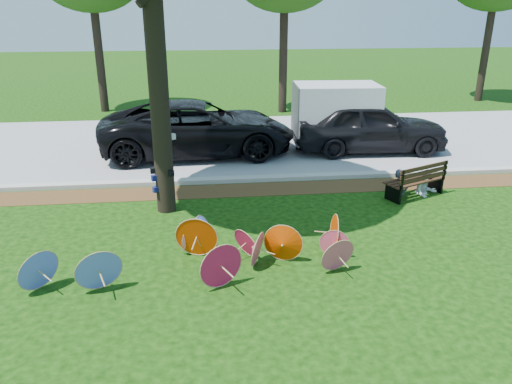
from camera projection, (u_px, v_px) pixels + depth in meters
ground at (241, 279)px, 9.02m from camera, size 90.00×90.00×0.00m
mulch_strip at (227, 191)px, 13.20m from camera, size 90.00×1.00×0.01m
curb at (226, 180)px, 13.83m from camera, size 90.00×0.30×0.12m
street at (219, 142)px, 17.70m from camera, size 90.00×8.00×0.01m
parasol_pile at (221, 248)px, 9.32m from camera, size 6.07×2.12×0.85m
black_van at (198, 128)px, 16.06m from camera, size 6.28×3.07×1.72m
dark_pickup at (369, 126)px, 16.39m from camera, size 5.06×2.21×1.70m
cargo_trailer at (336, 113)px, 16.46m from camera, size 2.78×1.85×2.48m
park_bench at (414, 179)px, 12.74m from camera, size 1.80×1.27×0.88m
person_left at (401, 171)px, 12.67m from camera, size 0.51×0.36×1.33m
person_right at (427, 170)px, 12.74m from camera, size 0.70×0.58×1.33m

